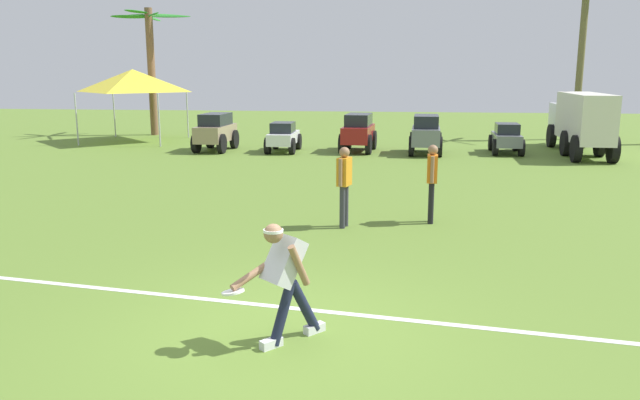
{
  "coord_description": "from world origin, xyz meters",
  "views": [
    {
      "loc": [
        1.23,
        -6.68,
        2.97
      ],
      "look_at": [
        0.05,
        3.23,
        0.9
      ],
      "focal_mm": 35.0,
      "sensor_mm": 36.0,
      "label": 1
    }
  ],
  "objects_px": {
    "parked_car_slot_d": "(426,133)",
    "event_tent": "(133,81)",
    "teammate_near_sideline": "(432,176)",
    "parked_car_slot_c": "(358,132)",
    "palm_tree_far_left": "(151,58)",
    "frisbee_thrower": "(285,275)",
    "parked_car_slot_b": "(283,137)",
    "parked_car_slot_a": "(216,131)",
    "box_truck": "(581,120)",
    "frisbee_in_flight": "(233,292)",
    "teammate_midfield": "(344,179)",
    "palm_tree_left_of_centre": "(582,43)",
    "parked_car_slot_e": "(506,138)"
  },
  "relations": [
    {
      "from": "parked_car_slot_d",
      "to": "event_tent",
      "type": "distance_m",
      "value": 12.6
    },
    {
      "from": "teammate_near_sideline",
      "to": "parked_car_slot_c",
      "type": "distance_m",
      "value": 11.27
    },
    {
      "from": "parked_car_slot_d",
      "to": "palm_tree_far_left",
      "type": "bearing_deg",
      "value": 156.22
    },
    {
      "from": "frisbee_thrower",
      "to": "parked_car_slot_b",
      "type": "bearing_deg",
      "value": 100.17
    },
    {
      "from": "parked_car_slot_c",
      "to": "palm_tree_far_left",
      "type": "relative_size",
      "value": 0.42
    },
    {
      "from": "teammate_near_sideline",
      "to": "event_tent",
      "type": "relative_size",
      "value": 0.43
    },
    {
      "from": "parked_car_slot_a",
      "to": "box_truck",
      "type": "xyz_separation_m",
      "value": [
        13.38,
        0.6,
        0.49
      ]
    },
    {
      "from": "parked_car_slot_b",
      "to": "parked_car_slot_d",
      "type": "distance_m",
      "value": 5.26
    },
    {
      "from": "box_truck",
      "to": "frisbee_in_flight",
      "type": "bearing_deg",
      "value": -115.57
    },
    {
      "from": "parked_car_slot_b",
      "to": "parked_car_slot_c",
      "type": "bearing_deg",
      "value": 8.62
    },
    {
      "from": "frisbee_in_flight",
      "to": "teammate_midfield",
      "type": "height_order",
      "value": "teammate_midfield"
    },
    {
      "from": "box_truck",
      "to": "event_tent",
      "type": "bearing_deg",
      "value": 173.17
    },
    {
      "from": "parked_car_slot_d",
      "to": "palm_tree_left_of_centre",
      "type": "bearing_deg",
      "value": 40.26
    },
    {
      "from": "teammate_near_sideline",
      "to": "parked_car_slot_e",
      "type": "bearing_deg",
      "value": 73.41
    },
    {
      "from": "frisbee_thrower",
      "to": "parked_car_slot_c",
      "type": "distance_m",
      "value": 16.96
    },
    {
      "from": "parked_car_slot_c",
      "to": "box_truck",
      "type": "bearing_deg",
      "value": 1.31
    },
    {
      "from": "frisbee_thrower",
      "to": "palm_tree_left_of_centre",
      "type": "relative_size",
      "value": 0.21
    },
    {
      "from": "frisbee_in_flight",
      "to": "parked_car_slot_e",
      "type": "distance_m",
      "value": 18.23
    },
    {
      "from": "frisbee_in_flight",
      "to": "palm_tree_left_of_centre",
      "type": "bearing_deg",
      "value": 66.97
    },
    {
      "from": "teammate_midfield",
      "to": "palm_tree_left_of_centre",
      "type": "distance_m",
      "value": 19.4
    },
    {
      "from": "frisbee_thrower",
      "to": "teammate_near_sideline",
      "type": "distance_m",
      "value": 6.19
    },
    {
      "from": "frisbee_in_flight",
      "to": "parked_car_slot_c",
      "type": "xyz_separation_m",
      "value": [
        0.32,
        17.23,
        0.07
      ]
    },
    {
      "from": "teammate_midfield",
      "to": "palm_tree_far_left",
      "type": "height_order",
      "value": "palm_tree_far_left"
    },
    {
      "from": "parked_car_slot_c",
      "to": "box_truck",
      "type": "xyz_separation_m",
      "value": [
        8.0,
        0.18,
        0.49
      ]
    },
    {
      "from": "parked_car_slot_a",
      "to": "parked_car_slot_d",
      "type": "xyz_separation_m",
      "value": [
        7.85,
        -0.0,
        0.0
      ]
    },
    {
      "from": "parked_car_slot_e",
      "to": "palm_tree_left_of_centre",
      "type": "bearing_deg",
      "value": 53.83
    },
    {
      "from": "palm_tree_left_of_centre",
      "to": "event_tent",
      "type": "bearing_deg",
      "value": -170.94
    },
    {
      "from": "frisbee_in_flight",
      "to": "teammate_midfield",
      "type": "bearing_deg",
      "value": 82.51
    },
    {
      "from": "box_truck",
      "to": "event_tent",
      "type": "height_order",
      "value": "event_tent"
    },
    {
      "from": "parked_car_slot_e",
      "to": "event_tent",
      "type": "relative_size",
      "value": 0.62
    },
    {
      "from": "frisbee_thrower",
      "to": "event_tent",
      "type": "distance_m",
      "value": 21.72
    },
    {
      "from": "teammate_near_sideline",
      "to": "palm_tree_far_left",
      "type": "relative_size",
      "value": 0.27
    },
    {
      "from": "frisbee_in_flight",
      "to": "parked_car_slot_c",
      "type": "relative_size",
      "value": 0.14
    },
    {
      "from": "teammate_near_sideline",
      "to": "box_truck",
      "type": "bearing_deg",
      "value": 62.32
    },
    {
      "from": "teammate_midfield",
      "to": "event_tent",
      "type": "relative_size",
      "value": 0.43
    },
    {
      "from": "parked_car_slot_b",
      "to": "box_truck",
      "type": "bearing_deg",
      "value": 3.21
    },
    {
      "from": "parked_car_slot_a",
      "to": "parked_car_slot_d",
      "type": "relative_size",
      "value": 1.0
    },
    {
      "from": "parked_car_slot_d",
      "to": "event_tent",
      "type": "bearing_deg",
      "value": 167.39
    },
    {
      "from": "parked_car_slot_a",
      "to": "parked_car_slot_d",
      "type": "distance_m",
      "value": 7.85
    },
    {
      "from": "teammate_near_sideline",
      "to": "parked_car_slot_b",
      "type": "height_order",
      "value": "teammate_near_sideline"
    },
    {
      "from": "palm_tree_far_left",
      "to": "box_truck",
      "type": "bearing_deg",
      "value": -15.17
    },
    {
      "from": "teammate_near_sideline",
      "to": "event_tent",
      "type": "distance_m",
      "value": 17.9
    },
    {
      "from": "parked_car_slot_e",
      "to": "frisbee_in_flight",
      "type": "bearing_deg",
      "value": -108.37
    },
    {
      "from": "teammate_midfield",
      "to": "parked_car_slot_c",
      "type": "xyz_separation_m",
      "value": [
        -0.41,
        11.64,
        -0.2
      ]
    },
    {
      "from": "parked_car_slot_c",
      "to": "palm_tree_left_of_centre",
      "type": "relative_size",
      "value": 0.36
    },
    {
      "from": "parked_car_slot_c",
      "to": "frisbee_in_flight",
      "type": "bearing_deg",
      "value": -91.08
    },
    {
      "from": "parked_car_slot_a",
      "to": "event_tent",
      "type": "relative_size",
      "value": 0.66
    },
    {
      "from": "parked_car_slot_c",
      "to": "event_tent",
      "type": "relative_size",
      "value": 0.67
    },
    {
      "from": "parked_car_slot_c",
      "to": "palm_tree_left_of_centre",
      "type": "height_order",
      "value": "palm_tree_left_of_centre"
    },
    {
      "from": "frisbee_in_flight",
      "to": "box_truck",
      "type": "relative_size",
      "value": 0.06
    }
  ]
}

